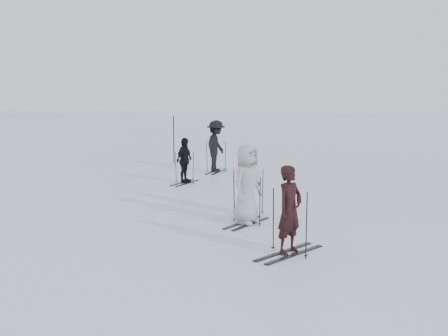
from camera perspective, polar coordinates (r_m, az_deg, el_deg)
name	(u,v)px	position (r m, az deg, el deg)	size (l,w,h in m)	color
ground	(218,209)	(15.37, -0.66, -4.22)	(120.00, 120.00, 0.00)	silver
skier_near_dark	(290,211)	(11.21, 6.69, -4.35)	(0.64, 0.42, 1.76)	black
skier_red	(248,181)	(14.73, 2.49, -1.34)	(0.84, 0.66, 1.73)	#B12914
skier_grey	(247,185)	(13.59, 2.33, -1.72)	(0.94, 0.61, 1.93)	#A2A6AB
skier_uphill_left	(184,161)	(19.44, -4.05, 0.72)	(0.91, 0.38, 1.56)	black
skier_uphill_far	(216,147)	(21.99, -0.82, 2.19)	(1.30, 0.75, 2.01)	black
skis_near_dark	(289,221)	(11.26, 6.67, -5.38)	(0.98, 1.84, 1.34)	black
skis_red	(248,191)	(14.77, 2.48, -2.31)	(0.89, 1.68, 1.22)	black
skis_grey	(247,199)	(13.66, 2.32, -3.19)	(0.88, 1.67, 1.22)	black
skis_uphill_left	(184,167)	(19.47, -4.04, 0.10)	(0.83, 1.56, 1.14)	black
skis_uphill_far	(216,156)	(22.03, -0.81, 1.22)	(0.91, 1.72, 1.26)	black
piste_marker	(174,140)	(24.45, -5.12, 2.84)	(0.05, 0.05, 2.07)	black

